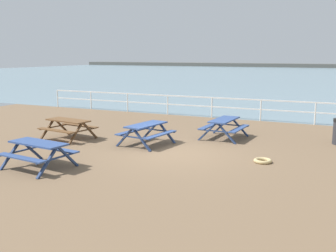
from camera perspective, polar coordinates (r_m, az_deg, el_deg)
ground_plane at (r=13.50m, az=0.76°, el=-4.24°), size 30.00×24.00×0.20m
sea_band at (r=64.98m, az=20.37°, el=6.72°), size 142.00×90.00×0.01m
distant_shoreline at (r=107.86m, az=22.34°, el=7.75°), size 142.00×6.00×1.80m
seaward_railing at (r=20.55m, az=9.69°, el=3.08°), size 23.07×0.07×1.08m
picnic_table_near_left at (r=14.53m, az=-3.14°, el=-0.45°), size 1.76×2.00×0.80m
picnic_table_near_right at (r=15.77m, az=8.06°, el=0.31°), size 1.63×1.88×0.80m
picnic_table_mid_centre at (r=15.94m, az=-14.12°, el=0.21°), size 2.00×1.76×0.80m
picnic_table_far_left at (r=12.13m, az=-18.08°, el=-3.10°), size 1.96×1.73×0.80m
rope_coil at (r=12.59m, az=13.43°, el=-4.87°), size 0.55×0.55×0.11m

